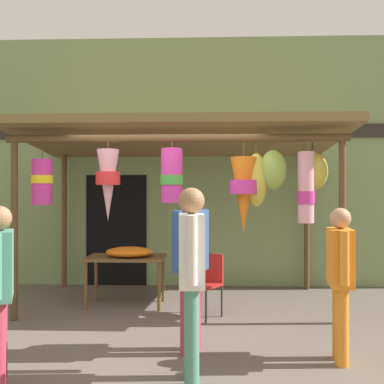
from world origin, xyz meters
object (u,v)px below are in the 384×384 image
shopper_by_bananas (340,272)px  display_table (126,262)px  folding_chair (206,279)px  passerby_at_right (191,267)px  flower_heap_on_table (130,252)px  vendor_in_orange (191,254)px

shopper_by_bananas → display_table: bearing=141.0°
folding_chair → passerby_at_right: (-0.13, -2.05, 0.52)m
folding_chair → flower_heap_on_table: bearing=159.2°
vendor_in_orange → shopper_by_bananas: 1.51m
shopper_by_bananas → flower_heap_on_table: bearing=141.2°
folding_chair → passerby_at_right: size_ratio=0.49×
passerby_at_right → vendor_in_orange: bearing=92.7°
passerby_at_right → shopper_by_bananas: bearing=19.3°
display_table → folding_chair: folding_chair is taller
flower_heap_on_table → folding_chair: bearing=-20.8°
vendor_in_orange → shopper_by_bananas: bearing=-8.4°
folding_chair → vendor_in_orange: bearing=-97.0°
flower_heap_on_table → folding_chair: 1.23m
display_table → passerby_at_right: passerby_at_right is taller
display_table → flower_heap_on_table: size_ratio=1.67×
shopper_by_bananas → passerby_at_right: bearing=-160.7°
flower_heap_on_table → vendor_in_orange: (0.96, -1.74, 0.22)m
vendor_in_orange → shopper_by_bananas: vendor_in_orange is taller
display_table → shopper_by_bananas: size_ratio=0.75×
folding_chair → shopper_by_bananas: shopper_by_bananas is taller
shopper_by_bananas → folding_chair: bearing=130.7°
display_table → folding_chair: bearing=-22.8°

